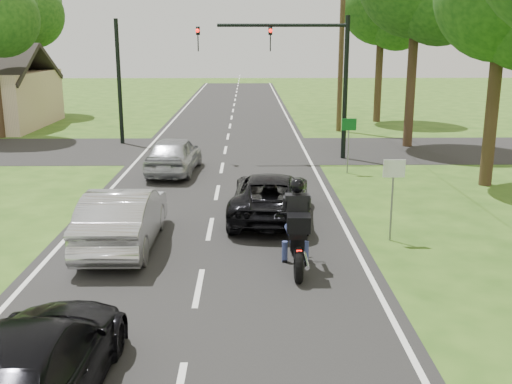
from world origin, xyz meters
The scene contains 15 objects.
ground centered at (0.00, 0.00, 0.00)m, with size 140.00×140.00×0.00m, color #2A4D15.
road centered at (0.00, 10.00, 0.01)m, with size 8.00×100.00×0.01m, color black.
cross_road centered at (0.00, 16.00, 0.01)m, with size 60.00×7.00×0.01m, color black.
motorcycle_rider centered at (2.13, 1.08, 0.83)m, with size 0.69×2.44×2.10m.
dark_suv centered at (1.69, 5.07, 0.67)m, with size 2.17×4.71×1.31m, color black.
silver_sedan centered at (-2.06, 2.62, 0.76)m, with size 1.58×4.53×1.49m, color #BBBBC0.
silver_suv centered at (-1.80, 11.07, 0.74)m, with size 1.71×4.26×1.45m, color #A1A3A9.
dark_car_behind centered at (-1.94, -4.15, 0.67)m, with size 1.85×4.55×1.32m, color black.
traffic_signal centered at (3.34, 14.00, 4.14)m, with size 6.38×0.44×6.00m.
signal_pole_far centered at (-5.20, 18.00, 3.00)m, with size 0.20×0.20×6.00m, color black.
utility_pole_far centered at (6.20, 22.00, 5.08)m, with size 1.60×0.28×10.00m.
sign_white centered at (4.70, 2.98, 1.60)m, with size 0.55×0.07×2.12m.
sign_green centered at (4.90, 10.98, 1.60)m, with size 0.55×0.07×2.12m.
tree_row_e centered at (9.48, 25.78, 6.83)m, with size 5.28×5.12×9.61m.
tree_left_far centered at (-13.70, 29.76, 7.13)m, with size 5.76×5.58×10.14m.
Camera 1 is at (1.02, -11.61, 5.03)m, focal length 42.00 mm.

